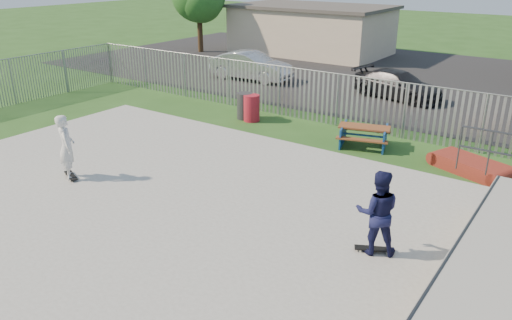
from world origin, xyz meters
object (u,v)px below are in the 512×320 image
Objects in this scene: funbox at (471,166)px; skater_navy at (377,212)px; skater_white at (67,147)px; car_silver at (251,66)px; picnic_table at (364,136)px; trash_bin_grey at (245,106)px; trash_bin_red at (252,108)px; car_dark at (398,85)px.

skater_navy is at bearing -73.44° from funbox.
skater_navy is 8.67m from skater_white.
car_silver is at bearing 174.52° from funbox.
picnic_table is 1.92× the size of trash_bin_grey.
car_dark reaches higher than trash_bin_red.
funbox is 0.53× the size of car_dark.
skater_white reaches higher than picnic_table.
car_silver is at bearing -72.36° from skater_navy.
skater_white is (3.63, -13.79, 0.31)m from car_silver.
funbox is 14.30m from car_silver.
trash_bin_red is 7.42m from car_silver.
picnic_table is 7.04m from skater_navy.
car_silver is 14.27m from skater_white.
funbox is 1.23× the size of skater_white.
funbox is 11.70m from skater_white.
trash_bin_grey is at bearing -150.18° from car_silver.
car_dark is 2.33× the size of skater_navy.
picnic_table is 1.09× the size of skater_navy.
trash_bin_red is at bearing -63.72° from skater_white.
picnic_table is 9.43m from skater_white.
trash_bin_red is 0.23× the size of car_silver.
skater_navy is (12.22, -12.51, 0.31)m from car_silver.
funbox is 1.23× the size of skater_navy.
car_dark is 2.33× the size of skater_white.
car_silver is at bearing 126.05° from trash_bin_red.
skater_navy is (8.26, -6.62, 0.55)m from trash_bin_grey.
trash_bin_red is 10.22m from skater_navy.
picnic_table is 3.57m from funbox.
skater_navy is (-0.52, -6.03, 0.87)m from funbox.
trash_bin_red is 0.57× the size of skater_navy.
trash_bin_red is 0.57× the size of skater_white.
funbox is 0.51× the size of car_silver.
funbox is 8.39m from trash_bin_red.
picnic_table is 5.24m from trash_bin_grey.
skater_navy reaches higher than funbox.
car_silver is at bearing 106.73° from car_dark.
car_silver is 1.05× the size of car_dark.
skater_white is at bearing 175.59° from car_dark.
picnic_table is 11.09m from car_silver.
trash_bin_grey is at bearing -162.31° from funbox.
trash_bin_grey is 7.11m from car_silver.
picnic_table is at bearing -2.36° from trash_bin_red.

